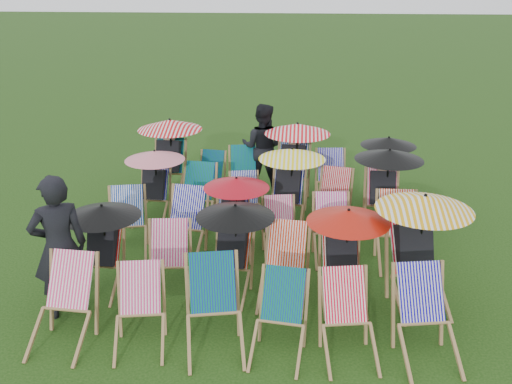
# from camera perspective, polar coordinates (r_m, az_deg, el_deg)

# --- Properties ---
(ground) EXTENTS (100.00, 100.00, 0.00)m
(ground) POSITION_cam_1_polar(r_m,az_deg,el_deg) (8.65, 0.38, -6.50)
(ground) COLOR #15330B
(ground) RESTS_ON ground
(deckchair_0) EXTENTS (0.71, 0.94, 0.97)m
(deckchair_0) POSITION_cam_1_polar(r_m,az_deg,el_deg) (6.96, -18.84, -10.71)
(deckchair_0) COLOR olive
(deckchair_0) RESTS_ON ground
(deckchair_1) EXTENTS (0.71, 0.90, 0.89)m
(deckchair_1) POSITION_cam_1_polar(r_m,az_deg,el_deg) (6.71, -11.61, -11.65)
(deckchair_1) COLOR olive
(deckchair_1) RESTS_ON ground
(deckchair_2) EXTENTS (0.83, 1.03, 1.00)m
(deckchair_2) POSITION_cam_1_polar(r_m,az_deg,el_deg) (6.52, -4.22, -11.68)
(deckchair_2) COLOR olive
(deckchair_2) RESTS_ON ground
(deckchair_3) EXTENTS (0.70, 0.89, 0.89)m
(deckchair_3) POSITION_cam_1_polar(r_m,az_deg,el_deg) (6.45, 2.34, -12.61)
(deckchair_3) COLOR olive
(deckchair_3) RESTS_ON ground
(deckchair_4) EXTENTS (0.73, 0.92, 0.91)m
(deckchair_4) POSITION_cam_1_polar(r_m,az_deg,el_deg) (6.49, 9.27, -12.57)
(deckchair_4) COLOR olive
(deckchair_4) RESTS_ON ground
(deckchair_5) EXTENTS (0.78, 0.99, 0.97)m
(deckchair_5) POSITION_cam_1_polar(r_m,az_deg,el_deg) (6.64, 16.78, -12.13)
(deckchair_5) COLOR olive
(deckchair_5) RESTS_ON ground
(deckchair_6) EXTENTS (1.00, 1.05, 1.19)m
(deckchair_6) POSITION_cam_1_polar(r_m,az_deg,el_deg) (7.82, -15.31, -5.36)
(deckchair_6) COLOR olive
(deckchair_6) RESTS_ON ground
(deckchair_7) EXTENTS (0.71, 0.92, 0.93)m
(deckchair_7) POSITION_cam_1_polar(r_m,az_deg,el_deg) (7.58, -8.78, -7.10)
(deckchair_7) COLOR olive
(deckchair_7) RESTS_ON ground
(deckchair_8) EXTENTS (1.03, 1.09, 1.22)m
(deckchair_8) POSITION_cam_1_polar(r_m,az_deg,el_deg) (7.49, -2.50, -5.66)
(deckchair_8) COLOR olive
(deckchair_8) RESTS_ON ground
(deckchair_9) EXTENTS (0.72, 0.94, 0.95)m
(deckchair_9) POSITION_cam_1_polar(r_m,az_deg,el_deg) (7.40, 2.82, -7.49)
(deckchair_9) COLOR olive
(deckchair_9) RESTS_ON ground
(deckchair_10) EXTENTS (1.05, 1.12, 1.25)m
(deckchair_10) POSITION_cam_1_polar(r_m,az_deg,el_deg) (7.36, 8.80, -6.32)
(deckchair_10) COLOR olive
(deckchair_10) RESTS_ON ground
(deckchair_11) EXTENTS (1.22, 1.33, 1.44)m
(deckchair_11) POSITION_cam_1_polar(r_m,az_deg,el_deg) (7.49, 16.03, -5.53)
(deckchair_11) COLOR olive
(deckchair_11) RESTS_ON ground
(deckchair_12) EXTENTS (0.77, 0.96, 0.93)m
(deckchair_12) POSITION_cam_1_polar(r_m,az_deg,el_deg) (8.86, -12.80, -3.04)
(deckchair_12) COLOR olive
(deckchair_12) RESTS_ON ground
(deckchair_13) EXTENTS (0.75, 0.97, 0.97)m
(deckchair_13) POSITION_cam_1_polar(r_m,az_deg,el_deg) (8.59, -7.34, -3.31)
(deckchair_13) COLOR olive
(deckchair_13) RESTS_ON ground
(deckchair_14) EXTENTS (0.99, 1.06, 1.17)m
(deckchair_14) POSITION_cam_1_polar(r_m,az_deg,el_deg) (8.54, -2.19, -2.29)
(deckchair_14) COLOR olive
(deckchair_14) RESTS_ON ground
(deckchair_15) EXTENTS (0.66, 0.84, 0.83)m
(deckchair_15) POSITION_cam_1_polar(r_m,az_deg,el_deg) (8.55, 2.46, -3.77)
(deckchair_15) COLOR olive
(deckchair_15) RESTS_ON ground
(deckchair_16) EXTENTS (0.67, 0.88, 0.91)m
(deckchair_16) POSITION_cam_1_polar(r_m,az_deg,el_deg) (8.51, 7.70, -3.79)
(deckchair_16) COLOR olive
(deckchair_16) RESTS_ON ground
(deckchair_17) EXTENTS (0.68, 0.93, 0.99)m
(deckchair_17) POSITION_cam_1_polar(r_m,az_deg,el_deg) (8.53, 14.12, -3.89)
(deckchair_17) COLOR olive
(deckchair_17) RESTS_ON ground
(deckchair_18) EXTENTS (1.01, 1.06, 1.20)m
(deckchair_18) POSITION_cam_1_polar(r_m,az_deg,el_deg) (9.84, -10.29, 0.76)
(deckchair_18) COLOR olive
(deckchair_18) RESTS_ON ground
(deckchair_19) EXTENTS (0.72, 0.94, 0.96)m
(deckchair_19) POSITION_cam_1_polar(r_m,az_deg,el_deg) (9.64, -6.11, -0.43)
(deckchair_19) COLOR olive
(deckchair_19) RESTS_ON ground
(deckchair_20) EXTENTS (0.68, 0.85, 0.83)m
(deckchair_20) POSITION_cam_1_polar(r_m,az_deg,el_deg) (9.57, -1.04, -0.90)
(deckchair_20) COLOR olive
(deckchair_20) RESTS_ON ground
(deckchair_21) EXTENTS (1.11, 1.17, 1.31)m
(deckchair_21) POSITION_cam_1_polar(r_m,az_deg,el_deg) (9.45, 3.22, 0.57)
(deckchair_21) COLOR olive
(deckchair_21) RESTS_ON ground
(deckchair_22) EXTENTS (0.76, 0.94, 0.91)m
(deckchair_22) POSITION_cam_1_polar(r_m,az_deg,el_deg) (9.59, 7.68, -0.80)
(deckchair_22) COLOR olive
(deckchair_22) RESTS_ON ground
(deckchair_23) EXTENTS (1.12, 1.16, 1.33)m
(deckchair_23) POSITION_cam_1_polar(r_m,az_deg,el_deg) (9.58, 12.74, 0.42)
(deckchair_23) COLOR olive
(deckchair_23) RESTS_ON ground
(deckchair_24) EXTENTS (1.21, 1.25, 1.43)m
(deckchair_24) POSITION_cam_1_polar(r_m,az_deg,el_deg) (10.91, -8.83, 3.59)
(deckchair_24) COLOR olive
(deckchair_24) RESTS_ON ground
(deckchair_25) EXTENTS (0.62, 0.80, 0.81)m
(deckchair_25) POSITION_cam_1_polar(r_m,az_deg,el_deg) (10.78, -4.71, 1.61)
(deckchair_25) COLOR olive
(deckchair_25) RESTS_ON ground
(deckchair_26) EXTENTS (0.70, 0.90, 0.91)m
(deckchair_26) POSITION_cam_1_polar(r_m,az_deg,el_deg) (10.71, -1.25, 1.80)
(deckchair_26) COLOR olive
(deckchair_26) RESTS_ON ground
(deckchair_27) EXTENTS (1.20, 1.27, 1.43)m
(deckchair_27) POSITION_cam_1_polar(r_m,az_deg,el_deg) (10.53, 3.76, 3.15)
(deckchair_27) COLOR olive
(deckchair_27) RESTS_ON ground
(deckchair_28) EXTENTS (0.67, 0.89, 0.92)m
(deckchair_28) POSITION_cam_1_polar(r_m,az_deg,el_deg) (10.58, 7.61, 1.39)
(deckchair_28) COLOR olive
(deckchair_28) RESTS_ON ground
(deckchair_29) EXTENTS (1.01, 1.08, 1.20)m
(deckchair_29) POSITION_cam_1_polar(r_m,az_deg,el_deg) (10.74, 12.68, 2.34)
(deckchair_29) COLOR olive
(deckchair_29) RESTS_ON ground
(person_left) EXTENTS (0.81, 0.73, 1.85)m
(person_left) POSITION_cam_1_polar(r_m,az_deg,el_deg) (7.29, -19.08, -5.25)
(person_left) COLOR black
(person_left) RESTS_ON ground
(person_rear) EXTENTS (0.91, 0.76, 1.69)m
(person_rear) POSITION_cam_1_polar(r_m,az_deg,el_deg) (11.00, 0.64, 4.51)
(person_rear) COLOR black
(person_rear) RESTS_ON ground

